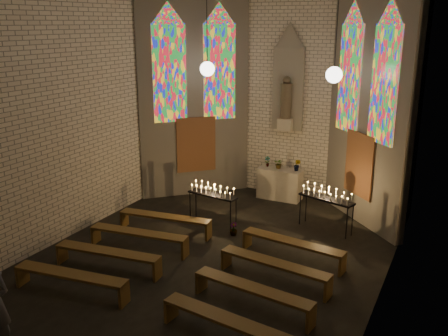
{
  "coord_description": "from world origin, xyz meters",
  "views": [
    {
      "loc": [
        5.26,
        -9.08,
        5.55
      ],
      "look_at": [
        0.01,
        1.4,
        2.1
      ],
      "focal_mm": 40.0,
      "sensor_mm": 36.0,
      "label": 1
    }
  ],
  "objects_px": {
    "votive_stand_left": "(213,192)",
    "votive_stand_right": "(327,196)",
    "altar": "(280,184)",
    "aisle_flower_pot": "(233,229)"
  },
  "relations": [
    {
      "from": "altar",
      "to": "votive_stand_right",
      "type": "distance_m",
      "value": 2.79
    },
    {
      "from": "votive_stand_left",
      "to": "votive_stand_right",
      "type": "distance_m",
      "value": 3.15
    },
    {
      "from": "aisle_flower_pot",
      "to": "votive_stand_right",
      "type": "relative_size",
      "value": 0.23
    },
    {
      "from": "altar",
      "to": "aisle_flower_pot",
      "type": "relative_size",
      "value": 3.83
    },
    {
      "from": "aisle_flower_pot",
      "to": "votive_stand_right",
      "type": "bearing_deg",
      "value": 34.92
    },
    {
      "from": "votive_stand_left",
      "to": "votive_stand_right",
      "type": "xyz_separation_m",
      "value": [
        3.0,
        0.98,
        0.05
      ]
    },
    {
      "from": "votive_stand_left",
      "to": "votive_stand_right",
      "type": "bearing_deg",
      "value": 25.46
    },
    {
      "from": "altar",
      "to": "votive_stand_right",
      "type": "height_order",
      "value": "votive_stand_right"
    },
    {
      "from": "altar",
      "to": "aisle_flower_pot",
      "type": "distance_m",
      "value": 3.33
    },
    {
      "from": "altar",
      "to": "votive_stand_right",
      "type": "bearing_deg",
      "value": -42.36
    }
  ]
}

